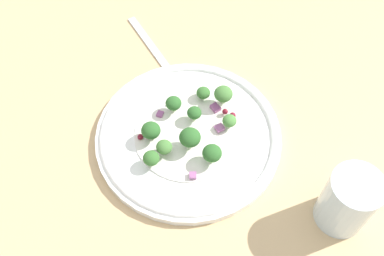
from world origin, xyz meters
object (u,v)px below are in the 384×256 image
Objects in this scene: broccoli_floret_1 at (193,113)px; fork at (159,57)px; broccoli_floret_0 at (204,93)px; broccoli_floret_2 at (229,121)px; water_glass at (348,201)px; plate at (192,135)px.

fork is (9.41, -10.62, -2.71)cm from broccoli_floret_1.
broccoli_floret_1 is 0.14× the size of fork.
broccoli_floret_1 reaches higher than broccoli_floret_0.
broccoli_floret_1 is at bearing 4.58° from broccoli_floret_2.
plate is at bearing -13.04° from water_glass.
broccoli_floret_0 reaches higher than plate.
broccoli_floret_1 reaches higher than fork.
fork is at bearing -29.39° from water_glass.
broccoli_floret_2 reaches higher than plate.
plate is 22.89cm from water_glass.
broccoli_floret_1 is (0.69, -2.37, 2.11)cm from plate.
water_glass is at bearing 155.52° from broccoli_floret_2.
broccoli_floret_0 is 11.83cm from fork.
broccoli_floret_2 is 0.22× the size of water_glass.
water_glass is (-22.42, 11.66, 2.08)cm from broccoli_floret_0.
water_glass is (-22.00, 5.10, 3.72)cm from plate.
fork is (10.10, -12.98, -0.61)cm from plate.
broccoli_floret_1 is 1.03× the size of broccoli_floret_2.
broccoli_floret_0 is 4.23cm from broccoli_floret_1.
plate is 12.78× the size of broccoli_floret_0.
broccoli_floret_2 is (-4.66, -2.80, 1.93)cm from plate.
broccoli_floret_0 is 25.36cm from water_glass.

